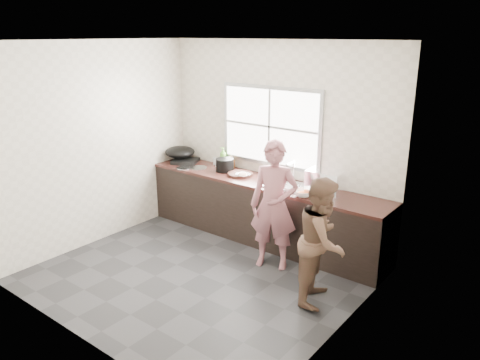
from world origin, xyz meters
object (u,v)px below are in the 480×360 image
Objects in this scene: bowl_mince at (243,175)px; dish_rack at (325,183)px; pot_lid_left at (184,168)px; bottle_green at (223,157)px; black_pot at (225,165)px; wok at (180,152)px; woman at (274,209)px; bowl_held at (290,188)px; person_side at (322,241)px; bottle_brown_tall at (231,163)px; bowl_crabs at (303,194)px; plate_food at (223,166)px; glass_jar at (215,161)px; bottle_brown_short at (223,164)px; burner at (185,161)px; cutting_board at (240,174)px; pot_lid_right at (198,168)px.

dish_rack is (1.27, 0.01, 0.13)m from bowl_mince.
pot_lid_left is (-0.96, -0.18, -0.02)m from bowl_mince.
bottle_green is 0.69× the size of dish_rack.
bowl_mince reaches higher than pot_lid_left.
wok reaches higher than black_pot.
bowl_held is (-0.04, 0.42, 0.15)m from woman.
woman is 0.72m from dish_rack.
person_side is at bearing -26.00° from bottle_green.
bottle_brown_tall is 0.70m from pot_lid_left.
bottle_green is at bearing 48.65° from pot_lid_left.
bowl_crabs is 1.54m from bottle_brown_tall.
bowl_mince is (-1.71, 0.85, 0.19)m from person_side.
bowl_held is (0.83, -0.10, 0.01)m from bowl_mince.
bowl_crabs is 0.81× the size of plate_food.
glass_jar is at bearing 172.17° from plate_food.
bottle_brown_short is (0.09, -0.11, 0.07)m from plate_food.
person_side is 4.72× the size of bottle_green.
bottle_brown_short reaches higher than glass_jar.
bottle_brown_short is 0.42× the size of burner.
plate_food is 0.58m from pot_lid_left.
person_side reaches higher than pot_lid_left.
cutting_board is 0.72m from pot_lid_right.
bottle_green is 2.83× the size of glass_jar.
plate_food is 1.43× the size of bottle_brown_tall.
woman is 1.11m from cutting_board.
person_side is at bearing -40.62° from bowl_held.
pot_lid_right is at bearing 36.89° from pot_lid_left.
burner is (-0.75, -0.20, -0.06)m from bottle_brown_tall.
wok is at bearing 170.83° from burner.
cutting_board is at bearing 13.95° from pot_lid_left.
wok is at bearing 175.36° from bowl_held.
bottle_brown_short is at bearing -111.04° from bottle_brown_tall.
wok reaches higher than pot_lid_right.
bottle_green is at bearing 134.60° from black_pot.
bowl_crabs is at bearing -138.34° from dish_rack.
bowl_mince is 0.48m from bottle_brown_tall.
wok is (-1.21, 0.03, 0.13)m from cutting_board.
person_side is at bearing -24.55° from glass_jar.
plate_food is (-2.26, 1.09, 0.18)m from person_side.
plate_food is (-1.62, 0.42, -0.02)m from bowl_crabs.
wok reaches higher than bowl_mince.
bowl_mince is at bearing -23.47° from plate_food.
burner is 0.79× the size of wok.
black_pot is 1.12× the size of pot_lid_left.
black_pot is at bearing -81.85° from bottle_brown_tall.
bowl_mince is 0.84× the size of pot_lid_left.
wok is at bearing 176.06° from dish_rack.
pot_lid_left is (0.20, -0.23, -0.02)m from burner.
woman reaches higher than pot_lid_left.
bottle_brown_tall is at bearing -4.83° from bottle_green.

